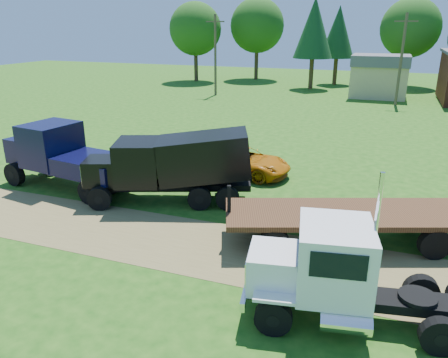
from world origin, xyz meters
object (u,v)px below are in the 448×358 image
(white_semi_tractor, at_px, (336,273))
(navy_truck, at_px, (62,156))
(black_dump_truck, at_px, (174,164))
(orange_pickup, at_px, (243,161))
(flatbed_trailer, at_px, (347,219))

(white_semi_tractor, distance_m, navy_truck, 15.62)
(navy_truck, bearing_deg, black_dump_truck, 9.72)
(black_dump_truck, height_order, orange_pickup, black_dump_truck)
(black_dump_truck, bearing_deg, flatbed_trailer, -31.42)
(navy_truck, relative_size, orange_pickup, 1.42)
(white_semi_tractor, xyz_separation_m, black_dump_truck, (-8.12, 6.34, 0.40))
(black_dump_truck, height_order, flatbed_trailer, black_dump_truck)
(black_dump_truck, distance_m, flatbed_trailer, 8.17)
(black_dump_truck, bearing_deg, navy_truck, 160.82)
(navy_truck, bearing_deg, flatbed_trailer, 2.79)
(white_semi_tractor, height_order, flatbed_trailer, white_semi_tractor)
(navy_truck, bearing_deg, orange_pickup, 40.44)
(orange_pickup, height_order, flatbed_trailer, flatbed_trailer)
(white_semi_tractor, relative_size, orange_pickup, 1.35)
(white_semi_tractor, height_order, black_dump_truck, white_semi_tractor)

